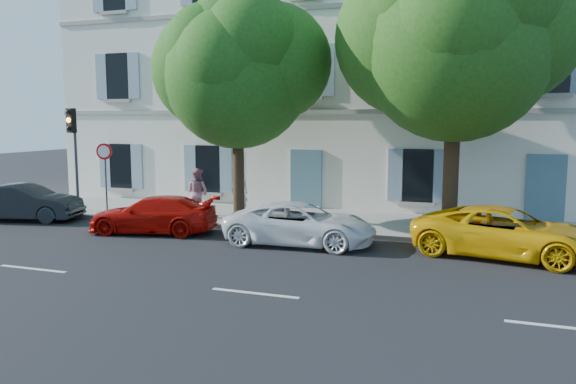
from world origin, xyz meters
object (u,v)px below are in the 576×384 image
at_px(tree_left, 237,76).
at_px(pedestrian_b, 197,192).
at_px(car_dark_sedan, 24,203).
at_px(traffic_light, 73,137).
at_px(road_sign, 105,163).
at_px(pedestrian_a, 240,193).
at_px(car_yellow_supercar, 506,233).
at_px(car_white_coupe, 300,224).
at_px(car_red_coupe, 153,215).
at_px(tree_right, 456,46).

height_order(tree_left, pedestrian_b, tree_left).
distance_m(car_dark_sedan, traffic_light, 3.02).
bearing_deg(road_sign, pedestrian_a, 18.40).
distance_m(car_yellow_supercar, road_sign, 14.19).
bearing_deg(traffic_light, pedestrian_a, 13.05).
relative_size(car_white_coupe, road_sign, 1.68).
distance_m(car_yellow_supercar, tree_left, 10.10).
bearing_deg(traffic_light, car_red_coupe, -22.83).
relative_size(car_white_coupe, pedestrian_b, 2.51).
height_order(tree_right, pedestrian_b, tree_right).
bearing_deg(traffic_light, car_white_coupe, -11.76).
relative_size(car_dark_sedan, tree_left, 0.52).
height_order(car_dark_sedan, traffic_light, traffic_light).
distance_m(car_white_coupe, car_yellow_supercar, 5.72).
height_order(tree_left, road_sign, tree_left).
xyz_separation_m(tree_left, road_sign, (-5.24, -0.51, -3.11)).
xyz_separation_m(tree_left, pedestrian_b, (-1.70, 0.09, -4.14)).
distance_m(car_red_coupe, traffic_light, 5.70).
bearing_deg(pedestrian_b, road_sign, 21.00).
relative_size(car_yellow_supercar, tree_right, 0.54).
height_order(car_dark_sedan, pedestrian_a, pedestrian_a).
height_order(car_red_coupe, car_yellow_supercar, car_yellow_supercar).
relative_size(car_dark_sedan, car_red_coupe, 0.98).
distance_m(pedestrian_a, pedestrian_b, 1.62).
relative_size(car_red_coupe, traffic_light, 1.06).
bearing_deg(car_dark_sedan, pedestrian_b, -85.54).
height_order(traffic_light, pedestrian_b, traffic_light).
bearing_deg(car_white_coupe, tree_left, 49.65).
distance_m(car_dark_sedan, pedestrian_b, 6.38).
bearing_deg(car_red_coupe, car_yellow_supercar, 80.67).
relative_size(car_yellow_supercar, traffic_light, 1.23).
xyz_separation_m(car_yellow_supercar, pedestrian_b, (-10.49, 2.16, 0.37)).
bearing_deg(car_red_coupe, road_sign, -131.02).
bearing_deg(tree_right, car_white_coupe, -149.85).
distance_m(traffic_light, pedestrian_b, 5.45).
xyz_separation_m(car_dark_sedan, pedestrian_b, (6.01, 2.12, 0.37)).
distance_m(car_white_coupe, road_sign, 8.66).
height_order(car_white_coupe, traffic_light, traffic_light).
xyz_separation_m(car_dark_sedan, car_red_coupe, (5.70, -0.36, -0.07)).
bearing_deg(traffic_light, road_sign, -5.00).
height_order(car_white_coupe, road_sign, road_sign).
bearing_deg(road_sign, tree_left, 5.56).
bearing_deg(tree_right, tree_left, 179.74).
distance_m(car_red_coupe, pedestrian_a, 3.82).
distance_m(tree_right, traffic_light, 14.26).
distance_m(car_white_coupe, pedestrian_a, 4.98).
xyz_separation_m(car_red_coupe, car_white_coupe, (5.09, -0.05, 0.02)).
height_order(car_white_coupe, tree_left, tree_left).
bearing_deg(car_yellow_supercar, car_red_coupe, 102.76).
relative_size(car_dark_sedan, tree_right, 0.46).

